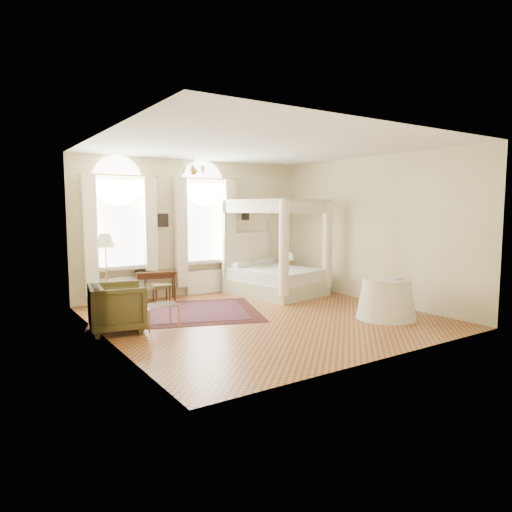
{
  "coord_description": "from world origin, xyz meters",
  "views": [
    {
      "loc": [
        -4.96,
        -7.26,
        2.13
      ],
      "look_at": [
        0.09,
        0.4,
        1.17
      ],
      "focal_mm": 32.0,
      "sensor_mm": 36.0,
      "label": 1
    }
  ],
  "objects_px": {
    "writing_desk": "(156,275)",
    "stool": "(161,288)",
    "coffee_table": "(160,307)",
    "armchair": "(118,308)",
    "floor_lamp": "(105,244)",
    "nightstand": "(287,277)",
    "side_table": "(386,299)",
    "canopy_bed": "(276,273)"
  },
  "relations": [
    {
      "from": "writing_desk",
      "to": "stool",
      "type": "bearing_deg",
      "value": -97.3
    },
    {
      "from": "stool",
      "to": "coffee_table",
      "type": "height_order",
      "value": "stool"
    },
    {
      "from": "armchair",
      "to": "floor_lamp",
      "type": "distance_m",
      "value": 2.4
    },
    {
      "from": "nightstand",
      "to": "coffee_table",
      "type": "xyz_separation_m",
      "value": [
        -4.47,
        -2.17,
        0.1
      ]
    },
    {
      "from": "stool",
      "to": "coffee_table",
      "type": "bearing_deg",
      "value": -112.31
    },
    {
      "from": "nightstand",
      "to": "writing_desk",
      "type": "height_order",
      "value": "writing_desk"
    },
    {
      "from": "stool",
      "to": "writing_desk",
      "type": "bearing_deg",
      "value": 82.7
    },
    {
      "from": "writing_desk",
      "to": "coffee_table",
      "type": "xyz_separation_m",
      "value": [
        -0.84,
        -2.37,
        -0.2
      ]
    },
    {
      "from": "armchair",
      "to": "coffee_table",
      "type": "height_order",
      "value": "armchair"
    },
    {
      "from": "coffee_table",
      "to": "floor_lamp",
      "type": "bearing_deg",
      "value": 96.74
    },
    {
      "from": "nightstand",
      "to": "writing_desk",
      "type": "distance_m",
      "value": 3.66
    },
    {
      "from": "floor_lamp",
      "to": "side_table",
      "type": "distance_m",
      "value": 5.96
    },
    {
      "from": "armchair",
      "to": "canopy_bed",
      "type": "bearing_deg",
      "value": -63.13
    },
    {
      "from": "canopy_bed",
      "to": "nightstand",
      "type": "xyz_separation_m",
      "value": [
        0.84,
        0.66,
        -0.25
      ]
    },
    {
      "from": "canopy_bed",
      "to": "armchair",
      "type": "relative_size",
      "value": 2.64
    },
    {
      "from": "coffee_table",
      "to": "armchair",
      "type": "bearing_deg",
      "value": 163.54
    },
    {
      "from": "armchair",
      "to": "side_table",
      "type": "distance_m",
      "value": 5.02
    },
    {
      "from": "armchair",
      "to": "side_table",
      "type": "relative_size",
      "value": 0.81
    },
    {
      "from": "canopy_bed",
      "to": "stool",
      "type": "relative_size",
      "value": 5.37
    },
    {
      "from": "stool",
      "to": "armchair",
      "type": "bearing_deg",
      "value": -131.18
    },
    {
      "from": "nightstand",
      "to": "canopy_bed",
      "type": "bearing_deg",
      "value": -142.06
    },
    {
      "from": "coffee_table",
      "to": "nightstand",
      "type": "bearing_deg",
      "value": 25.86
    },
    {
      "from": "armchair",
      "to": "coffee_table",
      "type": "distance_m",
      "value": 0.73
    },
    {
      "from": "nightstand",
      "to": "stool",
      "type": "height_order",
      "value": "nightstand"
    },
    {
      "from": "writing_desk",
      "to": "side_table",
      "type": "bearing_deg",
      "value": -52.72
    },
    {
      "from": "armchair",
      "to": "coffee_table",
      "type": "xyz_separation_m",
      "value": [
        0.7,
        -0.21,
        -0.03
      ]
    },
    {
      "from": "canopy_bed",
      "to": "coffee_table",
      "type": "xyz_separation_m",
      "value": [
        -3.63,
        -1.51,
        -0.14
      ]
    },
    {
      "from": "armchair",
      "to": "floor_lamp",
      "type": "relative_size",
      "value": 0.58
    },
    {
      "from": "armchair",
      "to": "nightstand",
      "type": "bearing_deg",
      "value": -59.13
    },
    {
      "from": "armchair",
      "to": "stool",
      "type": "bearing_deg",
      "value": -31.1
    },
    {
      "from": "canopy_bed",
      "to": "coffee_table",
      "type": "distance_m",
      "value": 3.93
    },
    {
      "from": "writing_desk",
      "to": "floor_lamp",
      "type": "relative_size",
      "value": 0.63
    },
    {
      "from": "floor_lamp",
      "to": "side_table",
      "type": "height_order",
      "value": "floor_lamp"
    },
    {
      "from": "coffee_table",
      "to": "floor_lamp",
      "type": "height_order",
      "value": "floor_lamp"
    },
    {
      "from": "stool",
      "to": "side_table",
      "type": "distance_m",
      "value": 4.79
    },
    {
      "from": "stool",
      "to": "armchair",
      "type": "xyz_separation_m",
      "value": [
        -1.47,
        -1.68,
        0.04
      ]
    },
    {
      "from": "side_table",
      "to": "writing_desk",
      "type": "bearing_deg",
      "value": 127.28
    },
    {
      "from": "writing_desk",
      "to": "side_table",
      "type": "distance_m",
      "value": 5.14
    },
    {
      "from": "armchair",
      "to": "writing_desk",
      "type": "bearing_deg",
      "value": -25.15
    },
    {
      "from": "writing_desk",
      "to": "armchair",
      "type": "height_order",
      "value": "armchair"
    },
    {
      "from": "side_table",
      "to": "stool",
      "type": "bearing_deg",
      "value": 131.43
    },
    {
      "from": "canopy_bed",
      "to": "writing_desk",
      "type": "xyz_separation_m",
      "value": [
        -2.79,
        0.86,
        0.06
      ]
    }
  ]
}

